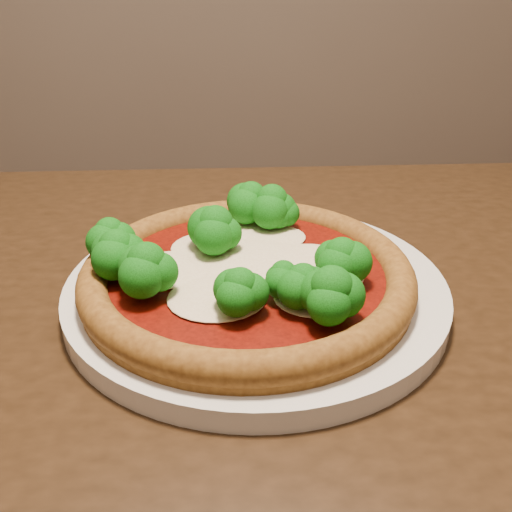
{
  "coord_description": "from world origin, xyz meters",
  "views": [
    {
      "loc": [
        -0.16,
        -0.26,
        1.01
      ],
      "look_at": [
        -0.12,
        0.16,
        0.79
      ],
      "focal_mm": 40.0,
      "sensor_mm": 36.0,
      "label": 1
    }
  ],
  "objects": [
    {
      "name": "dining_table",
      "position": [
        -0.14,
        0.13,
        0.64
      ],
      "size": [
        1.14,
        0.77,
        0.75
      ],
      "rotation": [
        0.0,
        0.0,
        -0.03
      ],
      "color": "black",
      "rests_on": "floor"
    },
    {
      "name": "plate",
      "position": [
        -0.12,
        0.16,
        0.76
      ],
      "size": [
        0.32,
        0.32,
        0.02
      ],
      "primitive_type": "cylinder",
      "color": "silver",
      "rests_on": "dining_table"
    },
    {
      "name": "pizza",
      "position": [
        -0.13,
        0.15,
        0.79
      ],
      "size": [
        0.27,
        0.27,
        0.06
      ],
      "rotation": [
        0.0,
        0.0,
        -0.21
      ],
      "color": "brown",
      "rests_on": "plate"
    }
  ]
}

